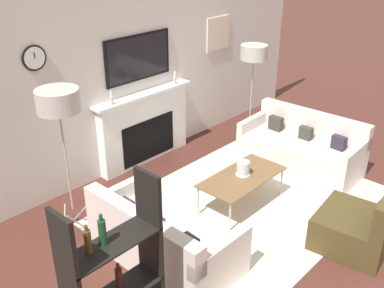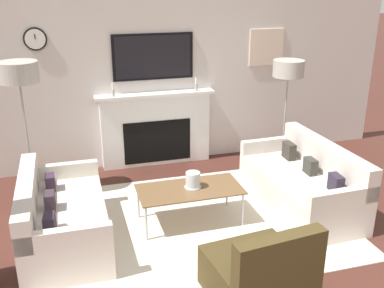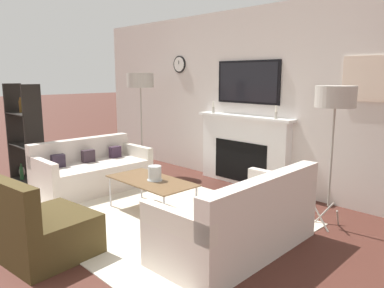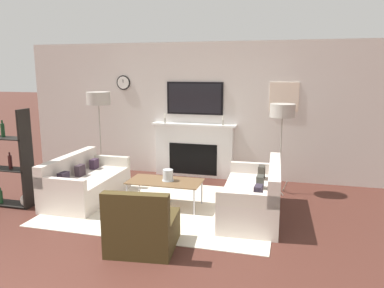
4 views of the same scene
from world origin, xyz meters
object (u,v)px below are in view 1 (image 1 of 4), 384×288
object	(u,v)px
hurricane_candle	(243,169)
floor_lamp_right	(254,54)
coffee_table	(242,178)
floor_lamp_left	(58,102)
shelf_unit	(115,286)
couch_right	(301,150)
armchair	(358,227)
couch_left	(163,239)

from	to	relation	value
hurricane_candle	floor_lamp_right	bearing A→B (deg)	33.68
coffee_table	floor_lamp_left	world-z (taller)	floor_lamp_left
floor_lamp_left	shelf_unit	distance (m)	2.09
coffee_table	floor_lamp_left	bearing A→B (deg)	146.38
hurricane_candle	floor_lamp_right	xyz separation A→B (m)	(1.70, 1.13, 0.95)
shelf_unit	couch_right	bearing A→B (deg)	8.33
couch_right	shelf_unit	distance (m)	3.93
armchair	hurricane_candle	xyz separation A→B (m)	(-0.16, 1.48, 0.24)
coffee_table	floor_lamp_right	world-z (taller)	floor_lamp_right
coffee_table	floor_lamp_right	bearing A→B (deg)	33.53
couch_left	shelf_unit	distance (m)	1.25
shelf_unit	coffee_table	bearing A→B (deg)	13.61
couch_left	hurricane_candle	world-z (taller)	couch_left
coffee_table	shelf_unit	distance (m)	2.54
floor_lamp_left	coffee_table	bearing A→B (deg)	-33.62
hurricane_candle	floor_lamp_left	world-z (taller)	floor_lamp_left
hurricane_candle	floor_lamp_left	xyz separation A→B (m)	(-1.78, 1.13, 1.09)
floor_lamp_left	couch_right	bearing A→B (deg)	-20.52
hurricane_candle	coffee_table	bearing A→B (deg)	-152.45
couch_left	floor_lamp_left	bearing A→B (deg)	105.36
armchair	coffee_table	xyz separation A→B (m)	(-0.21, 1.46, 0.14)
armchair	shelf_unit	xyz separation A→B (m)	(-2.66, 0.86, 0.43)
armchair	floor_lamp_left	xyz separation A→B (m)	(-1.95, 2.61, 1.34)
armchair	coffee_table	world-z (taller)	armchair
armchair	floor_lamp_right	xyz separation A→B (m)	(1.53, 2.61, 1.19)
couch_right	hurricane_candle	size ratio (longest dim) A/B	9.27
shelf_unit	floor_lamp_left	bearing A→B (deg)	67.86
armchair	hurricane_candle	distance (m)	1.51
couch_left	couch_right	bearing A→B (deg)	0.05
hurricane_candle	shelf_unit	bearing A→B (deg)	-166.12
hurricane_candle	armchair	bearing A→B (deg)	-83.67
armchair	coffee_table	size ratio (longest dim) A/B	0.74
shelf_unit	couch_left	bearing A→B (deg)	28.55
coffee_table	shelf_unit	size ratio (longest dim) A/B	0.75
floor_lamp_left	floor_lamp_right	distance (m)	3.48
couch_right	armchair	xyz separation A→B (m)	(-1.21, -1.43, -0.03)
couch_right	floor_lamp_right	bearing A→B (deg)	74.64
armchair	floor_lamp_right	distance (m)	3.25
couch_left	shelf_unit	bearing A→B (deg)	-151.45
floor_lamp_left	shelf_unit	world-z (taller)	floor_lamp_left
hurricane_candle	floor_lamp_right	size ratio (longest dim) A/B	0.12
hurricane_candle	floor_lamp_left	size ratio (longest dim) A/B	0.11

